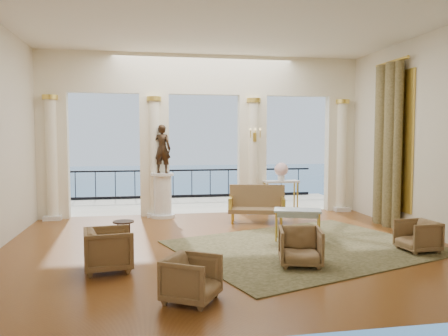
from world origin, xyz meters
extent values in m
plane|color=#532710|center=(0.00, 0.00, 0.00)|extent=(9.00, 9.00, 0.00)
plane|color=beige|center=(0.00, -4.00, 2.25)|extent=(9.00, 0.00, 9.00)
plane|color=beige|center=(4.50, 0.00, 2.25)|extent=(0.00, 8.00, 8.00)
plane|color=white|center=(0.00, 0.00, 4.50)|extent=(9.00, 9.00, 0.00)
cube|color=#FFF2CF|center=(0.00, 3.85, 3.95)|extent=(9.00, 0.30, 1.10)
cube|color=#FFF2CF|center=(-4.10, 3.85, 1.70)|extent=(0.80, 0.30, 3.40)
cylinder|color=#FFF2CF|center=(-4.10, 3.67, 1.60)|extent=(0.28, 0.28, 3.20)
cylinder|color=#E4BF4B|center=(-4.10, 3.67, 3.25)|extent=(0.40, 0.40, 0.12)
cube|color=silver|center=(-4.10, 3.67, 0.06)|extent=(0.45, 0.45, 0.12)
cube|color=#FFF2CF|center=(-1.40, 3.85, 1.70)|extent=(0.80, 0.30, 3.40)
cylinder|color=#FFF2CF|center=(-1.40, 3.67, 1.60)|extent=(0.28, 0.28, 3.20)
cylinder|color=#E4BF4B|center=(-1.40, 3.67, 3.25)|extent=(0.40, 0.40, 0.12)
cube|color=silver|center=(-1.40, 3.67, 0.06)|extent=(0.45, 0.45, 0.12)
cube|color=#FFF2CF|center=(1.40, 3.85, 1.70)|extent=(0.80, 0.30, 3.40)
cylinder|color=#FFF2CF|center=(1.40, 3.67, 1.60)|extent=(0.28, 0.28, 3.20)
cylinder|color=#E4BF4B|center=(1.40, 3.67, 3.25)|extent=(0.40, 0.40, 0.12)
cube|color=silver|center=(1.40, 3.67, 0.06)|extent=(0.45, 0.45, 0.12)
cube|color=#FFF2CF|center=(4.10, 3.85, 1.70)|extent=(0.80, 0.30, 3.40)
cylinder|color=#FFF2CF|center=(4.10, 3.67, 1.60)|extent=(0.28, 0.28, 3.20)
cylinder|color=#E4BF4B|center=(4.10, 3.67, 3.25)|extent=(0.40, 0.40, 0.12)
cube|color=silver|center=(4.10, 3.67, 0.06)|extent=(0.45, 0.45, 0.12)
cube|color=#B2AC94|center=(0.00, 5.80, -0.05)|extent=(10.00, 3.60, 0.10)
cube|color=black|center=(0.00, 7.40, 1.00)|extent=(9.00, 0.06, 0.06)
cube|color=black|center=(0.00, 7.40, 0.05)|extent=(9.00, 0.06, 0.10)
cylinder|color=black|center=(0.00, 7.40, 0.50)|extent=(0.03, 0.03, 1.00)
cylinder|color=black|center=(-4.10, 7.40, 0.50)|extent=(0.03, 0.03, 1.00)
cylinder|color=black|center=(4.10, 7.40, 0.50)|extent=(0.03, 0.03, 1.00)
cylinder|color=#4C3823|center=(2.00, 6.60, 2.10)|extent=(0.20, 0.20, 4.20)
plane|color=#29578A|center=(0.00, 60.00, -6.00)|extent=(160.00, 160.00, 0.00)
cylinder|color=#4F4625|center=(4.30, 1.05, 2.00)|extent=(0.26, 0.26, 4.00)
cylinder|color=#4F4625|center=(4.26, 1.50, 2.00)|extent=(0.32, 0.32, 4.00)
cylinder|color=#4F4625|center=(4.30, 1.95, 2.00)|extent=(0.26, 0.26, 4.00)
cylinder|color=#E4BF4B|center=(4.35, 1.50, 4.05)|extent=(0.08, 1.40, 0.08)
cube|color=#E4BF4B|center=(4.47, 1.50, 2.10)|extent=(0.04, 1.60, 3.40)
cube|color=#E4BF4B|center=(1.40, 3.53, 2.20)|extent=(0.10, 0.04, 0.25)
cylinder|color=#E4BF4B|center=(1.26, 3.45, 2.30)|extent=(0.02, 0.02, 0.22)
cylinder|color=#E4BF4B|center=(1.40, 3.45, 2.30)|extent=(0.02, 0.02, 0.22)
cylinder|color=#E4BF4B|center=(1.54, 3.45, 2.30)|extent=(0.02, 0.02, 0.22)
cube|color=#292D14|center=(1.50, -0.32, 0.01)|extent=(5.81, 5.15, 0.02)
imported|color=#4A3721|center=(-1.04, -2.80, 0.34)|extent=(0.87, 0.88, 0.68)
imported|color=#4A3721|center=(0.96, -1.50, 0.36)|extent=(0.84, 0.81, 0.73)
imported|color=#4A3721|center=(3.50, -1.00, 0.34)|extent=(0.66, 0.69, 0.67)
imported|color=#4A3721|center=(-2.25, -1.20, 0.39)|extent=(0.81, 0.85, 0.78)
cube|color=#4A3721|center=(1.16, 2.30, 0.32)|extent=(1.55, 0.94, 0.11)
cube|color=#4A3721|center=(1.23, 2.57, 0.66)|extent=(1.42, 0.45, 0.59)
cube|color=#E4BF4B|center=(0.51, 2.47, 0.51)|extent=(0.23, 0.59, 0.28)
cube|color=#E4BF4B|center=(1.81, 2.13, 0.51)|extent=(0.23, 0.59, 0.28)
cylinder|color=#E4BF4B|center=(0.50, 2.23, 0.13)|extent=(0.05, 0.05, 0.27)
cylinder|color=#E4BF4B|center=(1.70, 1.91, 0.13)|extent=(0.05, 0.05, 0.27)
cylinder|color=#E4BF4B|center=(0.62, 2.69, 0.13)|extent=(0.05, 0.05, 0.27)
cylinder|color=#E4BF4B|center=(1.82, 2.37, 0.13)|extent=(0.05, 0.05, 0.27)
cube|color=#ACC6D5|center=(1.53, 0.27, 0.65)|extent=(1.10, 0.82, 0.04)
cylinder|color=#E4BF4B|center=(1.04, 0.20, 0.31)|extent=(0.04, 0.04, 0.63)
cylinder|color=#E4BF4B|center=(1.88, -0.08, 0.31)|extent=(0.04, 0.04, 0.63)
cylinder|color=#E4BF4B|center=(1.18, 0.62, 0.31)|extent=(0.04, 0.04, 0.63)
cylinder|color=#E4BF4B|center=(2.02, 0.34, 0.31)|extent=(0.04, 0.04, 0.63)
cylinder|color=silver|center=(-1.20, 3.50, 0.04)|extent=(0.67, 0.67, 0.09)
cylinder|color=silver|center=(-1.20, 3.50, 0.61)|extent=(0.49, 0.49, 1.07)
cylinder|color=silver|center=(-1.20, 3.50, 1.19)|extent=(0.62, 0.62, 0.07)
imported|color=black|center=(-1.20, 3.50, 1.88)|extent=(0.57, 0.48, 1.32)
cube|color=silver|center=(2.20, 3.55, 0.93)|extent=(1.02, 0.44, 0.06)
cylinder|color=#E4BF4B|center=(1.76, 3.39, 0.45)|extent=(0.05, 0.05, 0.90)
cylinder|color=#E4BF4B|center=(2.65, 3.43, 0.45)|extent=(0.05, 0.05, 0.90)
cylinder|color=#E4BF4B|center=(1.75, 3.67, 0.45)|extent=(0.05, 0.05, 0.90)
cylinder|color=#E4BF4B|center=(2.64, 3.71, 0.45)|extent=(0.05, 0.05, 0.90)
cylinder|color=white|center=(2.20, 3.55, 1.08)|extent=(0.20, 0.20, 0.25)
sphere|color=pink|center=(2.20, 3.55, 1.28)|extent=(0.40, 0.40, 0.40)
cylinder|color=black|center=(-2.06, -0.23, 0.62)|extent=(0.39, 0.39, 0.03)
cylinder|color=black|center=(-1.95, -0.17, 0.30)|extent=(0.03, 0.03, 0.61)
cylinder|color=black|center=(-2.16, -0.17, 0.30)|extent=(0.03, 0.03, 0.61)
cylinder|color=black|center=(-2.06, -0.36, 0.30)|extent=(0.03, 0.03, 0.61)
camera|label=1|loc=(-1.60, -8.49, 2.19)|focal=35.00mm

